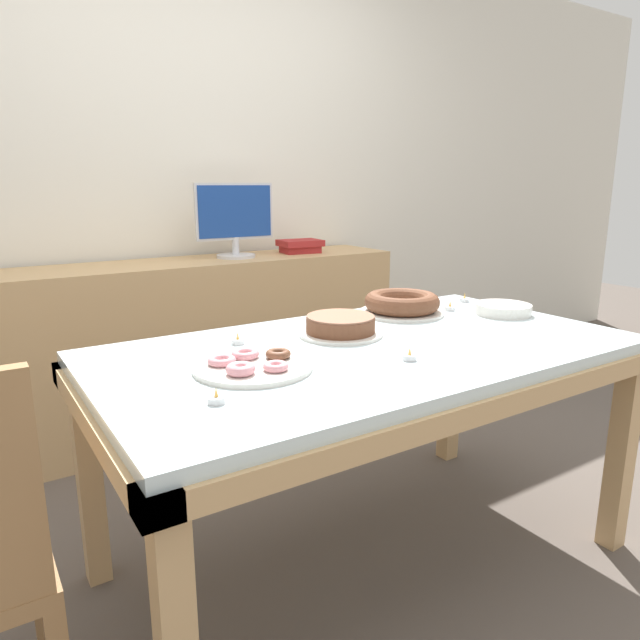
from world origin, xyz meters
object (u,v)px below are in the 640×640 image
cake_chocolate_round (340,326)px  plate_stack (503,309)px  cake_golden_bundt (402,304)px  pastry_platter (252,365)px  tealight_near_front (238,341)px  tealight_left_edge (409,357)px  tealight_centre (464,299)px  tealight_near_cakes (216,399)px  book_stack (300,246)px  tealight_right_edge (450,308)px  computer_monitor (235,221)px

cake_chocolate_round → plate_stack: 0.70m
cake_golden_bundt → plate_stack: (0.32, -0.21, -0.02)m
pastry_platter → tealight_near_front: (0.07, 0.25, -0.00)m
cake_chocolate_round → pastry_platter: size_ratio=0.86×
tealight_left_edge → tealight_near_front: bearing=128.9°
tealight_near_front → tealight_centre: (1.08, 0.08, 0.00)m
cake_chocolate_round → tealight_near_front: cake_chocolate_round is taller
tealight_near_cakes → tealight_near_front: bearing=59.4°
tealight_centre → book_stack: bearing=98.6°
tealight_right_edge → tealight_centre: same height
tealight_near_cakes → tealight_right_edge: (1.16, 0.41, 0.00)m
pastry_platter → tealight_right_edge: 1.01m
tealight_near_front → cake_golden_bundt: bearing=3.8°
computer_monitor → cake_chocolate_round: 1.28m
plate_stack → tealight_left_edge: bearing=-160.3°
computer_monitor → tealight_near_cakes: bearing=-116.4°
book_stack → cake_chocolate_round: 1.38m
book_stack → tealight_left_edge: (-0.58, -1.57, -0.14)m
cake_chocolate_round → plate_stack: bearing=-6.6°
cake_golden_bundt → tealight_centre: (0.37, 0.03, -0.03)m
book_stack → plate_stack: (0.11, -1.32, -0.13)m
tealight_near_cakes → tealight_near_front: same height
cake_golden_bundt → tealight_centre: 0.38m
cake_golden_bundt → pastry_platter: cake_golden_bundt is taller
book_stack → tealight_near_cakes: book_stack is taller
plate_stack → tealight_near_front: (-1.03, 0.17, -0.01)m
plate_stack → tealight_right_edge: plate_stack is taller
computer_monitor → tealight_right_edge: bearing=-72.0°
tealight_near_front → tealight_left_edge: size_ratio=1.00×
tealight_left_edge → tealight_near_cakes: bearing=-179.2°
tealight_right_edge → tealight_near_front: bearing=179.4°
computer_monitor → tealight_right_edge: 1.25m
tealight_near_cakes → tealight_near_front: (0.25, 0.42, 0.00)m
tealight_near_cakes → tealight_centre: bearing=20.7°
cake_golden_bundt → tealight_left_edge: bearing=-128.8°
computer_monitor → tealight_near_cakes: 1.78m
cake_golden_bundt → tealight_near_cakes: cake_golden_bundt is taller
pastry_platter → tealight_left_edge: (0.41, -0.17, -0.00)m
tealight_near_cakes → cake_chocolate_round: bearing=30.3°
cake_golden_bundt → tealight_near_cakes: size_ratio=7.99×
tealight_right_edge → tealight_left_edge: same height
plate_stack → tealight_centre: size_ratio=5.25×
tealight_near_front → tealight_left_edge: bearing=-51.1°
plate_stack → tealight_left_edge: (-0.69, -0.25, -0.01)m
cake_chocolate_round → tealight_left_edge: 0.33m
cake_golden_bundt → tealight_left_edge: (-0.37, -0.46, -0.03)m
pastry_platter → tealight_centre: size_ratio=8.03×
tealight_centre → tealight_near_cakes: bearing=-159.3°
tealight_right_edge → tealight_centre: (0.18, 0.09, 0.00)m
tealight_centre → tealight_left_edge: size_ratio=1.00×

